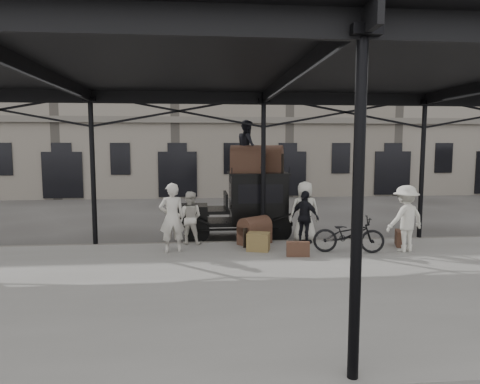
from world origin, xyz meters
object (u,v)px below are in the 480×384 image
at_px(porter_official, 305,217).
at_px(steamer_trunk_roof_near, 246,161).
at_px(bicycle, 349,234).
at_px(steamer_trunk_platform, 255,233).
at_px(porter_left, 172,218).
at_px(taxi, 248,202).

distance_m(porter_official, steamer_trunk_roof_near, 2.64).
bearing_deg(bicycle, porter_official, 48.21).
bearing_deg(steamer_trunk_platform, porter_left, 160.30).
distance_m(porter_left, steamer_trunk_platform, 2.56).
bearing_deg(taxi, porter_left, -135.50).
height_order(taxi, porter_official, taxi).
relative_size(porter_official, steamer_trunk_roof_near, 1.58).
bearing_deg(steamer_trunk_platform, porter_official, -40.48).
height_order(porter_official, steamer_trunk_platform, porter_official).
bearing_deg(porter_official, taxi, 1.66).
height_order(porter_official, steamer_trunk_roof_near, steamer_trunk_roof_near).
height_order(porter_left, bicycle, porter_left).
bearing_deg(bicycle, steamer_trunk_roof_near, 55.53).
xyz_separation_m(porter_official, steamer_trunk_platform, (-1.50, 0.07, -0.45)).
height_order(taxi, porter_left, taxi).
xyz_separation_m(porter_left, bicycle, (4.77, -0.47, -0.45)).
bearing_deg(steamer_trunk_platform, steamer_trunk_roof_near, 57.31).
relative_size(bicycle, steamer_trunk_platform, 2.05).
bearing_deg(taxi, steamer_trunk_roof_near, -108.07).
xyz_separation_m(porter_left, steamer_trunk_roof_near, (2.25, 2.04, 1.45)).
bearing_deg(steamer_trunk_roof_near, porter_left, -127.93).
bearing_deg(steamer_trunk_platform, bicycle, -65.21).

